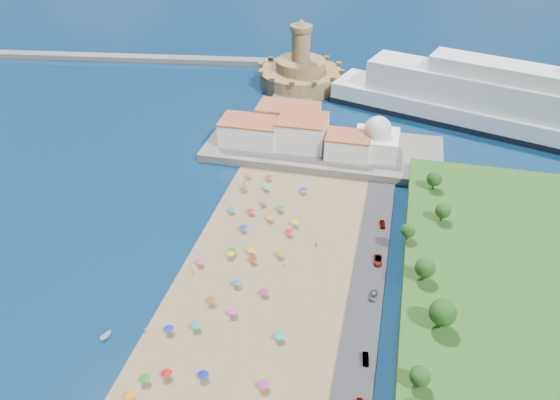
# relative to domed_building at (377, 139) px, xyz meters

# --- Properties ---
(ground) EXTENTS (700.00, 700.00, 0.00)m
(ground) POSITION_rel_domed_building_xyz_m (-30.00, -71.00, -8.97)
(ground) COLOR #071938
(ground) RESTS_ON ground
(terrace) EXTENTS (90.00, 36.00, 3.00)m
(terrace) POSITION_rel_domed_building_xyz_m (-20.00, 2.00, -7.47)
(terrace) COLOR #59544C
(terrace) RESTS_ON ground
(jetty) EXTENTS (18.00, 70.00, 2.40)m
(jetty) POSITION_rel_domed_building_xyz_m (-42.00, 37.00, -7.77)
(jetty) COLOR #59544C
(jetty) RESTS_ON ground
(breakwater) EXTENTS (199.03, 34.77, 2.60)m
(breakwater) POSITION_rel_domed_building_xyz_m (-140.00, 82.00, -7.67)
(breakwater) COLOR #59544C
(breakwater) RESTS_ON ground
(waterfront_buildings) EXTENTS (57.00, 29.00, 11.00)m
(waterfront_buildings) POSITION_rel_domed_building_xyz_m (-33.05, 2.64, -1.10)
(waterfront_buildings) COLOR silver
(waterfront_buildings) RESTS_ON terrace
(domed_building) EXTENTS (16.00, 16.00, 15.00)m
(domed_building) POSITION_rel_domed_building_xyz_m (0.00, 0.00, 0.00)
(domed_building) COLOR silver
(domed_building) RESTS_ON terrace
(fortress) EXTENTS (40.00, 40.00, 32.40)m
(fortress) POSITION_rel_domed_building_xyz_m (-42.00, 67.00, -2.29)
(fortress) COLOR #95754A
(fortress) RESTS_ON ground
(cruise_ship) EXTENTS (154.51, 69.31, 33.86)m
(cruise_ship) POSITION_rel_domed_building_xyz_m (52.33, 37.59, 1.05)
(cruise_ship) COLOR black
(cruise_ship) RESTS_ON ground
(beach_parasols) EXTENTS (32.15, 116.91, 2.20)m
(beach_parasols) POSITION_rel_domed_building_xyz_m (-31.96, -80.45, -6.83)
(beach_parasols) COLOR gray
(beach_parasols) RESTS_ON beach
(beachgoers) EXTENTS (35.91, 101.08, 1.89)m
(beachgoers) POSITION_rel_domed_building_xyz_m (-28.76, -61.72, -7.84)
(beachgoers) COLOR tan
(beachgoers) RESTS_ON beach
(moored_boats) EXTENTS (4.50, 27.75, 1.77)m
(moored_boats) POSITION_rel_domed_building_xyz_m (-56.53, -119.77, -8.15)
(moored_boats) COLOR white
(moored_boats) RESTS_ON ground
(parked_cars) EXTENTS (2.53, 70.61, 1.39)m
(parked_cars) POSITION_rel_domed_building_xyz_m (6.00, -71.72, -7.62)
(parked_cars) COLOR gray
(parked_cars) RESTS_ON promenade
(hillside_trees) EXTENTS (14.14, 109.90, 8.14)m
(hillside_trees) POSITION_rel_domed_building_xyz_m (18.91, -80.93, 1.10)
(hillside_trees) COLOR #382314
(hillside_trees) RESTS_ON hillside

